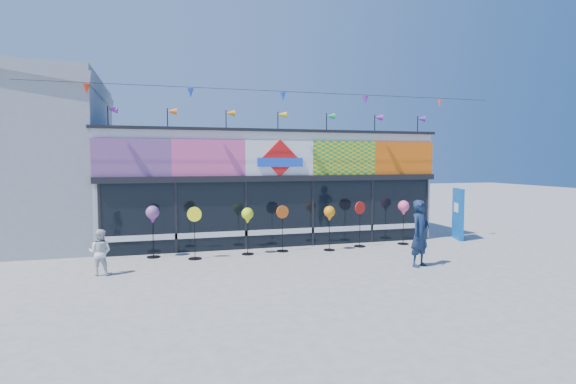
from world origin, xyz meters
name	(u,v)px	position (x,y,z in m)	size (l,w,h in m)	color
ground	(312,270)	(0.00, 0.00, 0.00)	(80.00, 80.00, 0.00)	slate
kite_shop	(263,185)	(0.00, 5.94, 2.05)	(16.00, 5.70, 5.31)	silver
blue_sign	(458,214)	(6.97, 3.08, 0.98)	(0.46, 0.97, 1.95)	#0B53AC
spinner_0	(153,216)	(-4.21, 2.90, 1.30)	(0.41, 0.41, 1.62)	black
spinner_1	(195,232)	(-2.99, 2.31, 0.85)	(0.43, 0.41, 1.61)	black
spinner_2	(248,217)	(-1.31, 2.53, 1.21)	(0.38, 0.38, 1.51)	black
spinner_3	(282,227)	(-0.11, 2.68, 0.81)	(0.43, 0.39, 1.54)	black
spinner_4	(329,215)	(1.45, 2.42, 1.20)	(0.38, 0.38, 1.50)	black
spinner_5	(360,223)	(2.71, 2.73, 0.84)	(0.44, 0.41, 1.60)	black
spinner_6	(404,209)	(4.42, 2.72, 1.27)	(0.40, 0.40, 1.58)	black
adult_man	(420,233)	(3.10, -0.43, 0.95)	(0.69, 0.45, 1.90)	#152542
child	(100,252)	(-5.53, 1.05, 0.61)	(0.59, 0.34, 1.22)	white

